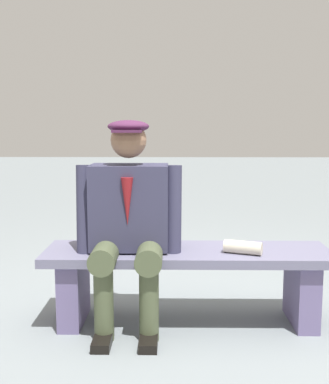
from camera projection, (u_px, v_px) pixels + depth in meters
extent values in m
plane|color=gray|center=(187.00, 321.00, 2.97)|extent=(30.00, 30.00, 0.00)
cube|color=slate|center=(188.00, 254.00, 2.91)|extent=(1.72, 0.47, 0.05)
cube|color=slate|center=(301.00, 291.00, 2.94)|extent=(0.13, 0.40, 0.40)
cube|color=slate|center=(74.00, 290.00, 2.96)|extent=(0.13, 0.40, 0.40)
cube|color=#33324B|center=(130.00, 207.00, 2.88)|extent=(0.46, 0.27, 0.50)
cylinder|color=#1E2338|center=(129.00, 170.00, 2.85)|extent=(0.25, 0.25, 0.06)
cone|color=maroon|center=(127.00, 202.00, 2.73)|extent=(0.07, 0.07, 0.28)
sphere|color=#8C664C|center=(129.00, 140.00, 2.80)|extent=(0.21, 0.21, 0.21)
ellipsoid|color=#471F3E|center=(128.00, 126.00, 2.79)|extent=(0.24, 0.24, 0.07)
cube|color=#471F3E|center=(127.00, 131.00, 2.70)|extent=(0.17, 0.09, 0.02)
cylinder|color=#495338|center=(150.00, 253.00, 2.78)|extent=(0.15, 0.44, 0.15)
cylinder|color=#495338|center=(149.00, 300.00, 2.68)|extent=(0.11, 0.11, 0.47)
cube|color=black|center=(149.00, 341.00, 2.65)|extent=(0.10, 0.24, 0.05)
cylinder|color=#33324B|center=(173.00, 210.00, 2.84)|extent=(0.11, 0.14, 0.53)
cylinder|color=#495338|center=(106.00, 253.00, 2.79)|extent=(0.15, 0.44, 0.15)
cylinder|color=#495338|center=(104.00, 300.00, 2.69)|extent=(0.11, 0.11, 0.47)
cube|color=black|center=(103.00, 340.00, 2.66)|extent=(0.10, 0.24, 0.05)
cylinder|color=#33324B|center=(85.00, 210.00, 2.85)|extent=(0.11, 0.17, 0.53)
cylinder|color=beige|center=(243.00, 247.00, 2.81)|extent=(0.23, 0.15, 0.08)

